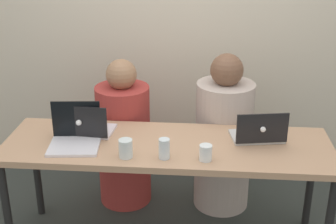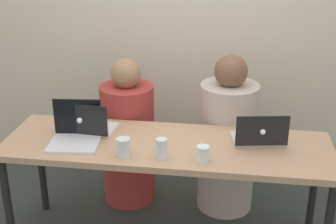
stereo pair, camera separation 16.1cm
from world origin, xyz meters
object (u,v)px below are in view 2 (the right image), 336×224
person_on_right (227,143)px  water_glass_center (162,150)px  laptop_front_left (75,134)px  water_glass_left (123,148)px  laptop_back_right (259,136)px  water_glass_right (203,155)px  person_on_left (128,139)px  laptop_back_left (86,125)px

person_on_right → water_glass_center: 0.83m
laptop_front_left → water_glass_left: bearing=-27.9°
laptop_back_right → person_on_right: bearing=-75.4°
water_glass_center → water_glass_right: (0.23, -0.00, -0.01)m
water_glass_left → laptop_front_left: bearing=157.7°
laptop_front_left → water_glass_right: (0.78, -0.13, -0.01)m
person_on_left → person_on_right: (0.72, 0.00, 0.03)m
laptop_back_left → water_glass_left: size_ratio=3.34×
laptop_back_right → water_glass_right: (-0.32, -0.28, -0.01)m
laptop_front_left → water_glass_center: (0.55, -0.13, -0.00)m
water_glass_center → laptop_front_left: bearing=166.8°
laptop_back_right → water_glass_center: size_ratio=2.89×
laptop_back_right → laptop_front_left: size_ratio=1.08×
person_on_left → laptop_back_right: bearing=156.4°
person_on_left → laptop_back_left: size_ratio=3.05×
water_glass_center → person_on_right: bearing=62.8°
laptop_front_left → water_glass_center: size_ratio=2.67×
laptop_back_left → water_glass_center: size_ratio=3.04×
water_glass_center → water_glass_left: 0.22m
laptop_back_right → water_glass_center: bearing=16.8°
water_glass_center → water_glass_right: 0.23m
person_on_right → water_glass_right: 0.76m
water_glass_left → person_on_right: bearing=50.3°
person_on_left → water_glass_left: bearing=102.4°
person_on_left → water_glass_left: person_on_left is taller
person_on_right → laptop_back_right: 0.53m
water_glass_left → water_glass_right: (0.45, 0.00, -0.01)m
person_on_left → water_glass_center: size_ratio=9.26×
person_on_left → person_on_right: 0.72m
person_on_right → water_glass_right: person_on_right is taller
laptop_back_right → water_glass_right: 0.42m
water_glass_left → water_glass_right: 0.45m
person_on_right → water_glass_left: size_ratio=10.70×
laptop_back_left → laptop_back_right: bearing=-175.2°
laptop_back_left → water_glass_left: 0.42m
laptop_front_left → water_glass_right: bearing=-15.4°
person_on_left → laptop_back_right: size_ratio=3.21×
water_glass_left → person_on_left: bearing=101.4°
laptop_back_right → water_glass_left: size_ratio=3.18×
water_glass_left → water_glass_right: size_ratio=1.17×
laptop_back_left → water_glass_right: laptop_back_left is taller
laptop_front_left → person_on_right: bearing=26.1°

